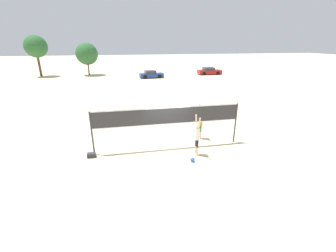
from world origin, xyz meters
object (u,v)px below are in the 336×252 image
player_spiker (197,135)px  tree_right_cluster (87,54)px  volleyball_net (168,118)px  parked_car_mid (209,71)px  parked_car_near (151,75)px  player_blocker (201,121)px  gear_bag (91,155)px  tree_left_cluster (36,47)px  volleyball (192,160)px

player_spiker → tree_right_cluster: 35.80m
volleyball_net → parked_car_mid: bearing=64.5°
parked_car_mid → player_spiker: bearing=-111.8°
volleyball_net → tree_right_cluster: tree_right_cluster is taller
parked_car_near → player_blocker: bearing=-95.1°
gear_bag → tree_right_cluster: (-4.06, 33.48, 3.70)m
volleyball_net → parked_car_near: 27.50m
volleyball_net → tree_left_cluster: tree_left_cluster is taller
gear_bag → volleyball_net: bearing=4.4°
gear_bag → parked_car_mid: 34.93m
gear_bag → parked_car_mid: size_ratio=0.10×
player_spiker → volleyball: player_spiker is taller
tree_left_cluster → tree_right_cluster: bearing=-0.0°
player_blocker → volleyball: (-1.37, -2.82, -1.09)m
volleyball → gear_bag: (-5.26, 1.58, -0.00)m
volleyball → parked_car_mid: bearing=67.3°
gear_bag → parked_car_near: parked_car_near is taller
volleyball_net → player_blocker: 2.55m
player_spiker → parked_car_near: 28.58m
player_blocker → parked_car_near: bearing=179.4°
volleyball_net → parked_car_near: bearing=84.6°
volleyball → tree_right_cluster: (-9.32, 35.06, 3.69)m
volleyball → parked_car_near: parked_car_near is taller
tree_left_cluster → gear_bag: bearing=-69.7°
parked_car_near → volleyball_net: bearing=-99.9°
volleyball_net → volleyball: volleyball_net is taller
volleyball → parked_car_near: 29.32m
volleyball_net → volleyball: bearing=-64.3°
volleyball_net → player_spiker: (1.37, -1.20, -0.65)m
player_spiker → volleyball: size_ratio=9.46×
player_spiker → parked_car_near: bearing=-2.4°
tree_left_cluster → player_spiker: bearing=-62.2°
volleyball → player_spiker: bearing=58.0°
volleyball_net → parked_car_near: volleyball_net is taller
volleyball_net → gear_bag: volleyball_net is taller
tree_left_cluster → tree_right_cluster: (8.31, -0.01, -1.28)m
volleyball_net → gear_bag: (-4.34, -0.34, -1.73)m
gear_bag → parked_car_mid: parked_car_mid is taller
gear_bag → tree_left_cluster: tree_left_cluster is taller
player_blocker → gear_bag: 6.83m
player_blocker → volleyball: player_blocker is taller
player_spiker → volleyball: 1.38m
parked_car_mid → volleyball: bearing=-112.1°
volleyball → player_blocker: bearing=64.0°
player_blocker → parked_car_mid: 30.81m
volleyball_net → parked_car_mid: (14.00, 29.39, -1.24)m
player_spiker → parked_car_mid: bearing=-22.4°
volleyball → tree_left_cluster: bearing=116.7°
gear_bag → tree_right_cluster: tree_right_cluster is taller
volleyball_net → tree_left_cluster: 37.26m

